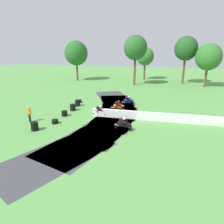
% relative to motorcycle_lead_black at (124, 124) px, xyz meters
% --- Properties ---
extents(ground_plane, '(120.00, 120.00, 0.00)m').
position_rel_motorcycle_lead_black_xyz_m(ground_plane, '(-1.76, 3.28, -0.64)').
color(ground_plane, '#569947').
extents(track_asphalt, '(8.92, 27.82, 0.01)m').
position_rel_motorcycle_lead_black_xyz_m(track_asphalt, '(-2.74, 3.25, -0.64)').
color(track_asphalt, '#3D3D42').
rests_on(track_asphalt, ground).
extents(safety_barrier, '(15.95, 0.72, 0.90)m').
position_rel_motorcycle_lead_black_xyz_m(safety_barrier, '(3.76, 3.42, -0.19)').
color(safety_barrier, white).
rests_on(safety_barrier, ground).
extents(motorcycle_lead_black, '(1.70, 0.90, 1.43)m').
position_rel_motorcycle_lead_black_xyz_m(motorcycle_lead_black, '(0.00, 0.00, 0.00)').
color(motorcycle_lead_black, black).
rests_on(motorcycle_lead_black, ground).
extents(motorcycle_chase_red, '(1.68, 0.89, 1.42)m').
position_rel_motorcycle_lead_black_xyz_m(motorcycle_chase_red, '(-3.35, 3.25, -0.01)').
color(motorcycle_chase_red, black).
rests_on(motorcycle_chase_red, ground).
extents(motorcycle_trailing_orange, '(1.70, 0.99, 1.43)m').
position_rel_motorcycle_lead_black_xyz_m(motorcycle_trailing_orange, '(-1.84, 5.64, -0.00)').
color(motorcycle_trailing_orange, black).
rests_on(motorcycle_trailing_orange, ground).
extents(motorcycle_fourth_blue, '(1.74, 1.23, 1.43)m').
position_rel_motorcycle_lead_black_xyz_m(motorcycle_fourth_blue, '(-1.13, 8.47, -0.01)').
color(motorcycle_fourth_blue, black).
rests_on(motorcycle_fourth_blue, ground).
extents(tire_stack_near, '(0.68, 0.68, 0.80)m').
position_rel_motorcycle_lead_black_xyz_m(tire_stack_near, '(-8.04, -2.14, -0.24)').
color(tire_stack_near, black).
rests_on(tire_stack_near, ground).
extents(tire_stack_mid_a, '(0.66, 0.66, 0.40)m').
position_rel_motorcycle_lead_black_xyz_m(tire_stack_mid_a, '(-7.14, -0.04, -0.44)').
color(tire_stack_mid_a, black).
rests_on(tire_stack_mid_a, ground).
extents(tire_stack_mid_b, '(0.65, 0.65, 0.60)m').
position_rel_motorcycle_lead_black_xyz_m(tire_stack_mid_b, '(-7.30, 2.31, -0.34)').
color(tire_stack_mid_b, black).
rests_on(tire_stack_mid_b, ground).
extents(tire_stack_far, '(0.68, 0.68, 0.80)m').
position_rel_motorcycle_lead_black_xyz_m(tire_stack_far, '(-7.27, 4.44, -0.24)').
color(tire_stack_far, black).
rests_on(tire_stack_far, ground).
extents(tire_stack_extra_a, '(0.67, 0.67, 0.80)m').
position_rel_motorcycle_lead_black_xyz_m(tire_stack_extra_a, '(-7.54, 6.44, -0.24)').
color(tire_stack_extra_a, black).
rests_on(tire_stack_extra_a, ground).
extents(tire_stack_extra_b, '(0.68, 0.68, 0.40)m').
position_rel_motorcycle_lead_black_xyz_m(tire_stack_extra_b, '(-8.05, 8.09, -0.44)').
color(tire_stack_extra_b, black).
rests_on(tire_stack_extra_b, ground).
extents(track_marshal, '(0.34, 0.24, 1.63)m').
position_rel_motorcycle_lead_black_xyz_m(track_marshal, '(-9.91, -0.28, 0.18)').
color(track_marshal, '#232328').
rests_on(track_marshal, ground).
extents(tree_far_left, '(5.15, 5.15, 8.83)m').
position_rel_motorcycle_lead_black_xyz_m(tree_far_left, '(-16.42, 26.30, 5.46)').
color(tree_far_left, brown).
rests_on(tree_far_left, ground).
extents(tree_far_right, '(4.77, 4.77, 8.16)m').
position_rel_motorcycle_lead_black_xyz_m(tree_far_right, '(10.96, 25.33, 4.99)').
color(tree_far_right, brown).
rests_on(tree_far_right, ground).
extents(tree_mid_rise, '(4.56, 4.56, 9.71)m').
position_rel_motorcycle_lead_black_xyz_m(tree_mid_rise, '(-2.69, 23.74, 6.63)').
color(tree_mid_rise, brown).
rests_on(tree_mid_rise, ground).
extents(tree_behind_barrier, '(4.63, 4.63, 9.59)m').
position_rel_motorcycle_lead_black_xyz_m(tree_behind_barrier, '(7.00, 28.03, 6.47)').
color(tree_behind_barrier, brown).
rests_on(tree_behind_barrier, ground).
extents(tree_distant, '(4.02, 4.02, 7.48)m').
position_rel_motorcycle_lead_black_xyz_m(tree_distant, '(-1.54, 31.82, 4.69)').
color(tree_distant, brown).
rests_on(tree_distant, ground).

